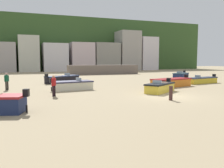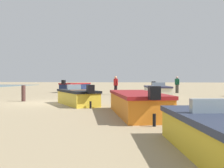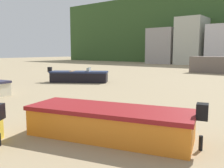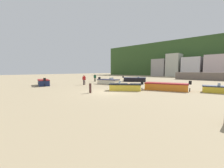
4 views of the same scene
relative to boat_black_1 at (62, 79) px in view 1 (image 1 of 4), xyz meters
The scene contains 19 objects.
ground_plane 15.44m from the boat_black_1, 68.04° to the right, with size 160.00×160.00×0.00m, color #9D8A68.
headland_hill 52.47m from the boat_black_1, 83.63° to the left, with size 90.00×32.00×14.79m, color #355427.
harbor_pier 18.98m from the boat_black_1, 55.76° to the left, with size 14.23×2.40×1.86m, color #6E6158.
townhouse_far_left 34.34m from the boat_black_1, 104.41° to the left, with size 5.43×6.87×6.97m, color #A29C98.
townhouse_left 33.35m from the boat_black_1, 95.04° to the left, with size 4.78×6.60×8.70m, color beige.
townhouse_centre_left 32.83m from the boat_black_1, 84.06° to the left, with size 6.03×5.65×7.03m, color silver.
townhouse_centre 34.80m from the boat_black_1, 72.76° to the left, with size 5.98×6.80×7.40m, color beige.
townhouse_centre_right 37.40m from the boat_black_1, 62.86° to the left, with size 6.82×6.94×7.49m, color gray.
townhouse_right 41.07m from the boat_black_1, 54.39° to the left, with size 5.84×6.90×10.96m, color #A39C93.
townhouse_far_right 44.51m from the boat_black_1, 48.08° to the left, with size 5.08×6.54×9.43m, color silver.
boat_black_1 is the anchor object (origin of this frame).
boat_navy_2 18.64m from the boat_black_1, ahead, with size 3.74×3.34×1.13m.
boat_yellow_3 17.00m from the boat_black_1, 23.73° to the right, with size 4.77×2.06×1.06m.
boat_yellow_4 13.67m from the boat_black_1, 61.69° to the right, with size 3.74×3.14×1.12m.
boat_cream_5 7.70m from the boat_black_1, 92.24° to the right, with size 4.03×2.16×1.16m.
boat_orange_6 13.20m from the boat_black_1, 41.07° to the right, with size 5.08×2.77×1.19m.
mooring_post_mid_beach 16.68m from the boat_black_1, 72.93° to the right, with size 0.25×0.25×0.99m, color #4A2E2A.
beach_walker_foreground 8.29m from the boat_black_1, 136.57° to the right, with size 0.48×0.48×1.62m.
beach_walker_distant 11.46m from the boat_black_1, 102.18° to the right, with size 0.48×0.48×1.62m.
Camera 1 is at (-10.43, -15.43, 2.73)m, focal length 38.28 mm.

